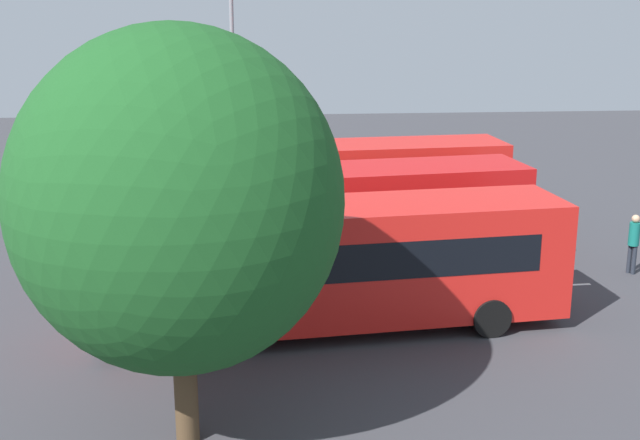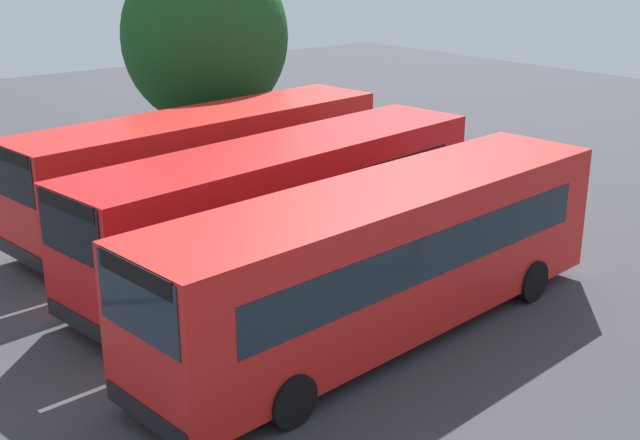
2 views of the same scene
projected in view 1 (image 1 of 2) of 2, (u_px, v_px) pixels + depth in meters
name	position (u px, v px, depth m)	size (l,w,h in m)	color
ground_plane	(345.00, 272.00, 25.19)	(68.90, 68.90, 0.00)	#38383D
bus_far_left	(336.00, 262.00, 20.45)	(11.70, 3.71, 3.20)	red
bus_center_left	(337.00, 216.00, 24.67)	(11.72, 3.90, 3.20)	red
bus_center_right	(341.00, 185.00, 28.69)	(11.67, 3.46, 3.20)	red
pedestrian	(634.00, 239.00, 24.77)	(0.44, 0.44, 1.83)	#232833
street_lamp	(236.00, 88.00, 31.33)	(1.16, 2.51, 8.22)	gray
depot_tree	(177.00, 202.00, 14.48)	(5.88, 5.29, 7.73)	#4C3823
lane_stripe_outer_left	(353.00, 296.00, 23.18)	(14.03, 0.12, 0.01)	silver
lane_stripe_inner_left	(338.00, 251.00, 27.20)	(14.03, 0.12, 0.01)	silver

